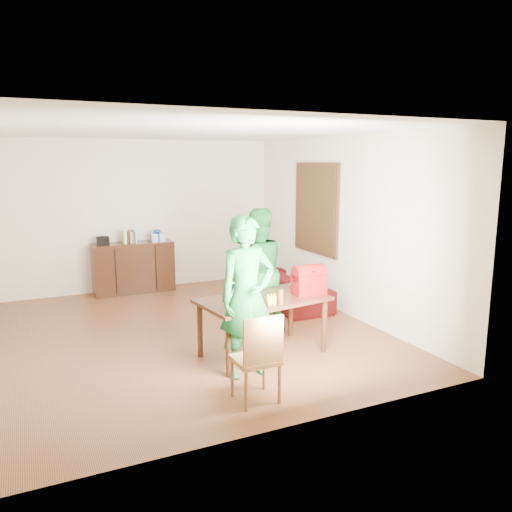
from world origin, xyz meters
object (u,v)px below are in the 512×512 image
chair (256,375)px  person_far (257,272)px  bottle (281,296)px  table (263,305)px  person_near (247,297)px  sofa (286,286)px  laptop (246,298)px  red_bag (309,282)px

chair → person_far: person_far is taller
bottle → chair: bearing=-131.4°
table → chair: size_ratio=1.79×
chair → person_near: (0.18, 0.62, 0.62)m
sofa → chair: bearing=148.4°
person_near → laptop: bearing=66.5°
chair → sofa: chair is taller
person_near → laptop: (0.16, 0.40, -0.13)m
chair → bottle: bearing=47.9°
table → chair: bearing=-126.8°
sofa → laptop: bearing=142.1°
table → person_near: person_near is taller
table → chair: (-0.58, -1.06, -0.36)m
laptop → red_bag: red_bag is taller
table → bottle: bearing=-86.6°
table → laptop: bearing=-178.0°
person_far → chair: bearing=66.8°
person_far → laptop: (-0.51, -0.78, -0.11)m
laptop → red_bag: (0.84, -0.02, 0.10)m
bottle → red_bag: (0.53, 0.26, 0.05)m
chair → person_near: size_ratio=0.51×
laptop → bottle: (0.31, -0.28, 0.06)m
bottle → table: bearing=101.5°
person_far → sofa: (1.06, 1.14, -0.57)m
person_far → laptop: 0.94m
table → person_near: size_ratio=0.92×
person_far → sofa: 1.66m
table → sofa: size_ratio=0.84×
person_far → table: bearing=72.4°
bottle → sofa: size_ratio=0.10×
table → sofa: (1.32, 1.87, -0.34)m
chair → person_far: size_ratio=0.53×
sofa → bottle: bearing=151.7°
chair → laptop: bearing=71.1°
chair → sofa: (1.90, 2.93, 0.02)m
laptop → sofa: bearing=53.2°
table → red_bag: size_ratio=4.11×
bottle → laptop: bearing=138.1°
laptop → sofa: size_ratio=0.16×
person_far → sofa: bearing=-131.0°
person_far → bottle: 1.08m
red_bag → person_far: bearing=114.3°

